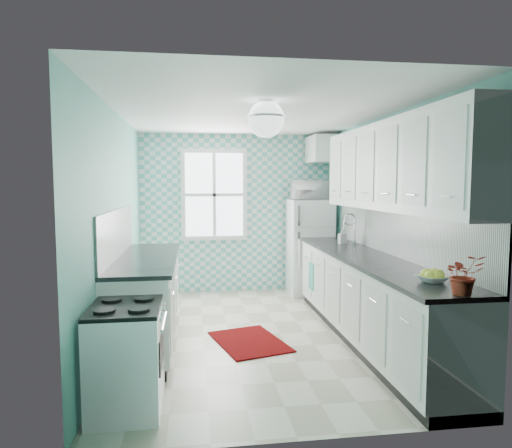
{
  "coord_description": "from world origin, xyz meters",
  "views": [
    {
      "loc": [
        -0.68,
        -5.05,
        1.72
      ],
      "look_at": [
        0.05,
        0.25,
        1.25
      ],
      "focal_mm": 32.0,
      "sensor_mm": 36.0,
      "label": 1
    }
  ],
  "objects": [
    {
      "name": "floor",
      "position": [
        0.0,
        0.0,
        -0.01
      ],
      "size": [
        3.0,
        4.4,
        0.02
      ],
      "primitive_type": "cube",
      "color": "beige",
      "rests_on": "ground"
    },
    {
      "name": "ceiling",
      "position": [
        0.0,
        0.0,
        2.51
      ],
      "size": [
        3.0,
        4.4,
        0.02
      ],
      "primitive_type": "cube",
      "color": "white",
      "rests_on": "wall_back"
    },
    {
      "name": "wall_back",
      "position": [
        0.0,
        2.21,
        1.25
      ],
      "size": [
        3.0,
        0.02,
        2.5
      ],
      "primitive_type": "cube",
      "color": "#5EAB9D",
      "rests_on": "floor"
    },
    {
      "name": "wall_front",
      "position": [
        0.0,
        -2.21,
        1.25
      ],
      "size": [
        3.0,
        0.02,
        2.5
      ],
      "primitive_type": "cube",
      "color": "#5EAB9D",
      "rests_on": "floor"
    },
    {
      "name": "wall_left",
      "position": [
        -1.51,
        0.0,
        1.25
      ],
      "size": [
        0.02,
        4.4,
        2.5
      ],
      "primitive_type": "cube",
      "color": "#5EAB9D",
      "rests_on": "floor"
    },
    {
      "name": "wall_right",
      "position": [
        1.51,
        0.0,
        1.25
      ],
      "size": [
        0.02,
        4.4,
        2.5
      ],
      "primitive_type": "cube",
      "color": "#5EAB9D",
      "rests_on": "floor"
    },
    {
      "name": "accent_wall",
      "position": [
        0.0,
        2.19,
        1.25
      ],
      "size": [
        3.0,
        0.01,
        2.5
      ],
      "primitive_type": "cube",
      "color": "#5AB7B2",
      "rests_on": "wall_back"
    },
    {
      "name": "window",
      "position": [
        -0.35,
        2.16,
        1.55
      ],
      "size": [
        1.04,
        0.05,
        1.44
      ],
      "color": "white",
      "rests_on": "wall_back"
    },
    {
      "name": "backsplash_right",
      "position": [
        1.49,
        -0.4,
        1.2
      ],
      "size": [
        0.02,
        3.6,
        0.51
      ],
      "primitive_type": "cube",
      "color": "white",
      "rests_on": "wall_right"
    },
    {
      "name": "backsplash_left",
      "position": [
        -1.49,
        -0.07,
        1.2
      ],
      "size": [
        0.02,
        2.15,
        0.51
      ],
      "primitive_type": "cube",
      "color": "white",
      "rests_on": "wall_left"
    },
    {
      "name": "upper_cabinets_right",
      "position": [
        1.33,
        -0.6,
        1.9
      ],
      "size": [
        0.33,
        3.2,
        0.9
      ],
      "primitive_type": "cube",
      "color": "silver",
      "rests_on": "wall_right"
    },
    {
      "name": "upper_cabinet_fridge",
      "position": [
        1.3,
        1.83,
        2.25
      ],
      "size": [
        0.4,
        0.74,
        0.4
      ],
      "primitive_type": "cube",
      "color": "silver",
      "rests_on": "wall_right"
    },
    {
      "name": "ceiling_light",
      "position": [
        0.0,
        -0.8,
        2.32
      ],
      "size": [
        0.34,
        0.34,
        0.35
      ],
      "color": "silver",
      "rests_on": "ceiling"
    },
    {
      "name": "base_cabinets_right",
      "position": [
        1.2,
        -0.4,
        0.45
      ],
      "size": [
        0.6,
        3.6,
        0.9
      ],
      "primitive_type": "cube",
      "color": "white",
      "rests_on": "floor"
    },
    {
      "name": "countertop_right",
      "position": [
        1.19,
        -0.4,
        0.92
      ],
      "size": [
        0.63,
        3.6,
        0.04
      ],
      "primitive_type": "cube",
      "color": "black",
      "rests_on": "base_cabinets_right"
    },
    {
      "name": "base_cabinets_left",
      "position": [
        -1.2,
        -0.07,
        0.45
      ],
      "size": [
        0.6,
        2.15,
        0.9
      ],
      "primitive_type": "cube",
      "color": "white",
      "rests_on": "floor"
    },
    {
      "name": "countertop_left",
      "position": [
        -1.19,
        -0.07,
        0.92
      ],
      "size": [
        0.63,
        2.15,
        0.04
      ],
      "primitive_type": "cube",
      "color": "black",
      "rests_on": "base_cabinets_left"
    },
    {
      "name": "fridge",
      "position": [
        1.11,
        1.81,
        0.74
      ],
      "size": [
        0.64,
        0.64,
        1.48
      ],
      "rotation": [
        0.0,
        0.0,
        -0.01
      ],
      "color": "silver",
      "rests_on": "floor"
    },
    {
      "name": "stove",
      "position": [
        -1.2,
        -1.59,
        0.42
      ],
      "size": [
        0.53,
        0.66,
        0.79
      ],
      "rotation": [
        0.0,
        0.0,
        0.02
      ],
      "color": "silver",
      "rests_on": "floor"
    },
    {
      "name": "sink",
      "position": [
        1.2,
        0.54,
        0.93
      ],
      "size": [
        0.48,
        0.4,
        0.53
      ],
      "rotation": [
        0.0,
        0.0,
        -0.04
      ],
      "color": "silver",
      "rests_on": "countertop_right"
    },
    {
      "name": "rug",
      "position": [
        -0.09,
        -0.25,
        0.01
      ],
      "size": [
        0.88,
        1.08,
        0.02
      ],
      "primitive_type": "cube",
      "rotation": [
        0.0,
        0.0,
        0.27
      ],
      "color": "#60100A",
      "rests_on": "floor"
    },
    {
      "name": "dish_towel",
      "position": [
        0.89,
        0.85,
        0.48
      ],
      "size": [
        0.04,
        0.24,
        0.36
      ],
      "primitive_type": "cube",
      "rotation": [
        0.0,
        0.0,
        0.12
      ],
      "color": "#5E9C97",
      "rests_on": "base_cabinets_right"
    },
    {
      "name": "fruit_bowl",
      "position": [
        1.2,
        -1.7,
        0.97
      ],
      "size": [
        0.29,
        0.29,
        0.06
      ],
      "primitive_type": "imported",
      "rotation": [
        0.0,
        0.0,
        0.27
      ],
      "color": "white",
      "rests_on": "countertop_right"
    },
    {
      "name": "potted_plant",
      "position": [
        1.2,
        -2.12,
        1.09
      ],
      "size": [
        0.28,
        0.25,
        0.29
      ],
      "primitive_type": "imported",
      "rotation": [
        0.0,
        0.0,
        -0.08
      ],
      "color": "#AC1D0C",
      "rests_on": "countertop_right"
    },
    {
      "name": "soap_bottle",
      "position": [
        1.25,
        0.67,
        1.04
      ],
      "size": [
        0.1,
        0.1,
        0.19
      ],
      "primitive_type": "imported",
      "rotation": [
        0.0,
        0.0,
        0.13
      ],
      "color": "#9BA6B0",
      "rests_on": "countertop_right"
    },
    {
      "name": "microwave",
      "position": [
        1.11,
        1.81,
        1.63
      ],
      "size": [
        0.54,
        0.38,
        0.3
      ],
      "primitive_type": "imported",
      "rotation": [
        0.0,
        0.0,
        3.16
      ],
      "color": "white",
      "rests_on": "fridge"
    }
  ]
}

